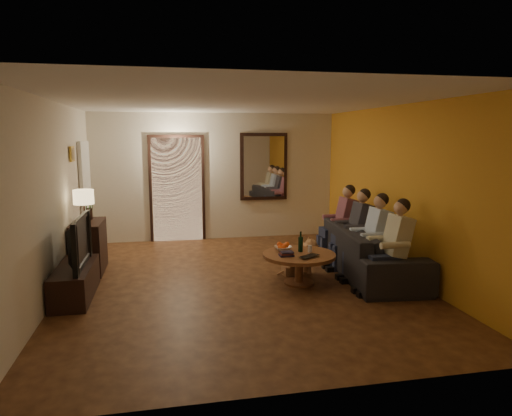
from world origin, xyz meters
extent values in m
cube|color=#3A1D0F|center=(0.00, 0.00, 0.00)|extent=(5.00, 6.00, 0.01)
cube|color=white|center=(0.00, 0.00, 2.60)|extent=(5.00, 6.00, 0.01)
cube|color=beige|center=(0.00, 3.00, 1.30)|extent=(5.00, 0.02, 2.60)
cube|color=beige|center=(0.00, -3.00, 1.30)|extent=(5.00, 0.02, 2.60)
cube|color=beige|center=(-2.50, 0.00, 1.30)|extent=(0.02, 6.00, 2.60)
cube|color=beige|center=(2.50, 0.00, 1.30)|extent=(0.02, 6.00, 2.60)
cube|color=orange|center=(2.49, 0.00, 1.30)|extent=(0.01, 6.00, 2.60)
cube|color=#FFE0A5|center=(-0.80, 2.98, 1.05)|extent=(1.00, 0.06, 2.10)
cube|color=black|center=(-0.80, 2.97, 1.05)|extent=(1.12, 0.04, 2.22)
cube|color=silver|center=(-0.55, 2.98, 0.90)|extent=(0.45, 0.03, 1.70)
cube|color=black|center=(1.00, 2.96, 1.50)|extent=(1.00, 0.05, 1.40)
cube|color=white|center=(1.00, 2.93, 1.50)|extent=(0.86, 0.02, 1.26)
cube|color=white|center=(-2.46, 2.30, 1.02)|extent=(0.06, 0.85, 2.04)
cube|color=#B28C33|center=(-2.47, 1.30, 1.85)|extent=(0.03, 0.28, 0.24)
cube|color=brown|center=(-2.46, 1.30, 1.85)|extent=(0.01, 0.22, 0.18)
cube|color=black|center=(-2.25, 1.01, 0.40)|extent=(0.45, 0.90, 0.80)
cube|color=black|center=(-2.25, -0.21, 0.21)|extent=(0.45, 1.28, 0.43)
imported|color=black|center=(-2.25, -0.21, 0.76)|extent=(1.15, 0.15, 0.66)
imported|color=black|center=(2.05, 0.03, 0.37)|extent=(2.61, 1.23, 0.74)
cylinder|color=brown|center=(0.83, -0.23, 0.23)|extent=(1.12, 1.12, 0.45)
imported|color=white|center=(0.65, -0.01, 0.48)|extent=(0.26, 0.26, 0.06)
cylinder|color=silver|center=(1.01, -0.18, 0.50)|extent=(0.06, 0.06, 0.10)
imported|color=black|center=(0.93, -0.51, 0.46)|extent=(0.39, 0.36, 0.03)
camera|label=1|loc=(-1.05, -6.38, 2.11)|focal=32.00mm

